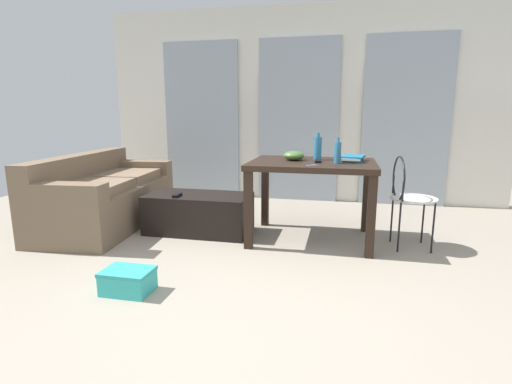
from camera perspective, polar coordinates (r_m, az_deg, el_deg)
The scene contains 15 objects.
ground_plane at distance 3.48m, azimuth 1.96°, elevation -8.25°, with size 8.24×8.24×0.00m, color gray.
wall_back at distance 5.37m, azimuth 6.35°, elevation 12.49°, with size 5.31×0.10×2.54m, color silver.
curtains at distance 5.28m, azimuth 6.19°, elevation 10.27°, with size 3.78×0.03×2.13m.
couch at distance 4.44m, azimuth -21.32°, elevation -0.62°, with size 0.96×1.85×0.75m.
coffee_table at distance 3.93m, azimuth -8.37°, elevation -3.10°, with size 1.02×0.52×0.38m.
craft_table at distance 3.61m, azimuth 8.25°, elevation 2.77°, with size 1.13×0.85×0.74m.
wire_chair at distance 3.62m, azimuth 21.19°, elevation 0.11°, with size 0.40×0.41×0.82m.
bottle_near at distance 3.47m, azimuth 11.89°, elevation 5.71°, with size 0.06×0.06×0.22m.
bottle_far at distance 3.71m, azimuth 9.04°, elevation 6.40°, with size 0.07×0.07×0.25m.
bowl at distance 3.66m, azimuth 5.59°, elevation 5.34°, with size 0.19×0.19×0.09m, color #477033.
book_stack at distance 3.67m, azimuth 13.98°, elevation 4.82°, with size 0.23×0.30×0.05m.
tv_remote_on_table at distance 3.55m, azimuth 9.07°, elevation 4.51°, with size 0.05×0.16×0.02m, color black.
scissors at distance 3.30m, azimuth 8.03°, elevation 3.90°, with size 0.11×0.10×0.00m.
tv_remote_primary at distance 3.82m, azimuth -11.50°, elevation -0.46°, with size 0.05×0.15×0.03m, color black.
shoebox at distance 2.79m, azimuth -18.27°, elevation -12.27°, with size 0.32×0.23×0.16m.
Camera 1 is at (0.60, -1.90, 1.18)m, focal length 27.26 mm.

